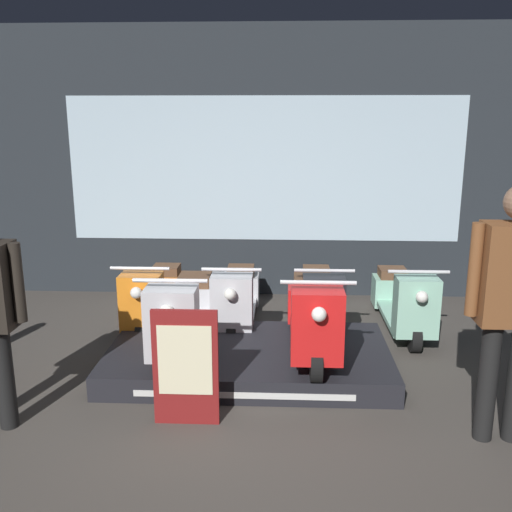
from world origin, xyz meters
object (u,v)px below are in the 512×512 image
at_px(scooter_display_right, 313,317).
at_px(person_right_browsing, 512,294).
at_px(scooter_backrow_1, 237,299).
at_px(scooter_backrow_3, 403,301).
at_px(scooter_backrow_2, 319,300).
at_px(scooter_backrow_0, 155,298).
at_px(scooter_display_left, 185,315).
at_px(price_sign_board, 186,367).

distance_m(scooter_display_right, person_right_browsing, 1.67).
relative_size(scooter_backrow_1, scooter_backrow_3, 1.00).
bearing_deg(person_right_browsing, scooter_display_right, 141.21).
distance_m(scooter_display_right, scooter_backrow_1, 1.31).
bearing_deg(scooter_display_right, scooter_backrow_3, 47.12).
height_order(scooter_display_right, person_right_browsing, person_right_browsing).
height_order(scooter_backrow_2, scooter_backrow_3, same).
height_order(scooter_display_right, scooter_backrow_2, scooter_display_right).
xyz_separation_m(scooter_display_right, scooter_backrow_0, (-1.60, 1.07, -0.20)).
bearing_deg(scooter_display_right, scooter_backrow_2, 83.23).
xyz_separation_m(scooter_backrow_0, scooter_backrow_2, (1.73, 0.00, 0.00)).
height_order(scooter_display_right, scooter_backrow_0, scooter_display_right).
bearing_deg(scooter_backrow_1, scooter_backrow_2, 0.00).
relative_size(scooter_display_right, scooter_backrow_2, 1.00).
xyz_separation_m(scooter_display_right, scooter_backrow_2, (0.13, 1.07, -0.20)).
relative_size(scooter_display_left, scooter_display_right, 1.00).
distance_m(scooter_backrow_0, price_sign_board, 2.07).
bearing_deg(scooter_backrow_3, scooter_backrow_0, 180.00).
bearing_deg(scooter_display_right, scooter_backrow_0, 146.33).
xyz_separation_m(scooter_backrow_0, price_sign_board, (0.65, -1.96, 0.13)).
bearing_deg(scooter_backrow_2, scooter_display_left, -139.03).
distance_m(scooter_display_left, scooter_display_right, 1.10).
bearing_deg(price_sign_board, scooter_backrow_3, 45.25).
xyz_separation_m(scooter_backrow_1, scooter_backrow_2, (0.86, 0.00, 0.00)).
bearing_deg(scooter_display_left, price_sign_board, -80.13).
relative_size(scooter_display_left, scooter_backrow_0, 1.00).
height_order(scooter_backrow_1, person_right_browsing, person_right_browsing).
height_order(scooter_backrow_0, scooter_backrow_1, same).
bearing_deg(scooter_backrow_2, scooter_backrow_0, 180.00).
height_order(scooter_display_left, price_sign_board, scooter_display_left).
distance_m(scooter_backrow_0, scooter_backrow_1, 0.86).
distance_m(scooter_backrow_2, price_sign_board, 2.24).
bearing_deg(scooter_backrow_3, scooter_display_left, -152.99).
xyz_separation_m(scooter_backrow_2, price_sign_board, (-1.07, -1.96, 0.13)).
bearing_deg(price_sign_board, scooter_backrow_1, 83.88).
xyz_separation_m(person_right_browsing, price_sign_board, (-2.18, 0.10, -0.61)).
xyz_separation_m(scooter_backrow_1, price_sign_board, (-0.21, -1.96, 0.13)).
xyz_separation_m(scooter_display_left, scooter_backrow_2, (1.23, 1.07, -0.20)).
xyz_separation_m(scooter_backrow_1, person_right_browsing, (1.97, -2.06, 0.75)).
bearing_deg(scooter_display_left, scooter_display_right, 0.00).
height_order(scooter_backrow_3, price_sign_board, price_sign_board).
relative_size(scooter_display_left, price_sign_board, 1.83).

